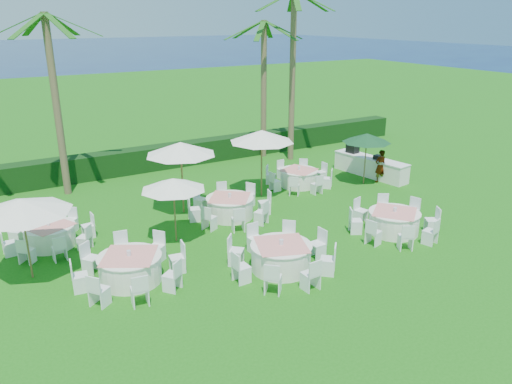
# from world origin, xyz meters

# --- Properties ---
(ground) EXTENTS (120.00, 120.00, 0.00)m
(ground) POSITION_xyz_m (0.00, 0.00, 0.00)
(ground) COLOR #186110
(ground) RESTS_ON ground
(hedge) EXTENTS (34.00, 1.00, 1.20)m
(hedge) POSITION_xyz_m (0.00, 12.00, 0.60)
(hedge) COLOR black
(hedge) RESTS_ON ground
(banquet_table_a) EXTENTS (3.38, 3.38, 1.01)m
(banquet_table_a) POSITION_xyz_m (-3.67, 1.10, 0.44)
(banquet_table_a) COLOR white
(banquet_table_a) RESTS_ON ground
(banquet_table_b) EXTENTS (3.41, 3.41, 1.02)m
(banquet_table_b) POSITION_xyz_m (0.67, -0.59, 0.45)
(banquet_table_b) COLOR white
(banquet_table_b) RESTS_ON ground
(banquet_table_c) EXTENTS (3.28, 3.28, 0.99)m
(banquet_table_c) POSITION_xyz_m (5.82, -0.34, 0.44)
(banquet_table_c) COLOR white
(banquet_table_c) RESTS_ON ground
(banquet_table_d) EXTENTS (3.05, 3.05, 0.93)m
(banquet_table_d) POSITION_xyz_m (-5.33, 4.94, 0.40)
(banquet_table_d) COLOR white
(banquet_table_d) RESTS_ON ground
(banquet_table_e) EXTENTS (3.31, 3.31, 1.00)m
(banquet_table_e) POSITION_xyz_m (1.31, 4.09, 0.44)
(banquet_table_e) COLOR white
(banquet_table_e) RESTS_ON ground
(banquet_table_f) EXTENTS (3.12, 3.12, 0.95)m
(banquet_table_f) POSITION_xyz_m (5.93, 5.88, 0.41)
(banquet_table_f) COLOR white
(banquet_table_f) RESTS_ON ground
(umbrella_a) EXTENTS (2.90, 2.90, 2.57)m
(umbrella_a) POSITION_xyz_m (-6.22, 2.85, 2.35)
(umbrella_a) COLOR brown
(umbrella_a) RESTS_ON ground
(umbrella_b) EXTENTS (2.28, 2.28, 2.35)m
(umbrella_b) POSITION_xyz_m (-1.40, 3.08, 2.14)
(umbrella_b) COLOR brown
(umbrella_b) RESTS_ON ground
(umbrella_c) EXTENTS (2.81, 2.81, 2.95)m
(umbrella_c) POSITION_xyz_m (-0.09, 5.49, 2.69)
(umbrella_c) COLOR brown
(umbrella_c) RESTS_ON ground
(umbrella_d) EXTENTS (2.82, 2.82, 2.99)m
(umbrella_d) POSITION_xyz_m (3.69, 5.58, 2.72)
(umbrella_d) COLOR brown
(umbrella_d) RESTS_ON ground
(umbrella_green) EXTENTS (2.28, 2.28, 2.45)m
(umbrella_green) POSITION_xyz_m (8.80, 4.56, 2.24)
(umbrella_green) COLOR brown
(umbrella_green) RESTS_ON ground
(buffet_table) EXTENTS (1.47, 4.18, 1.46)m
(buffet_table) POSITION_xyz_m (9.92, 5.37, 0.51)
(buffet_table) COLOR white
(buffet_table) RESTS_ON ground
(staff_person) EXTENTS (0.63, 0.46, 1.61)m
(staff_person) POSITION_xyz_m (9.59, 4.33, 0.80)
(staff_person) COLOR gray
(staff_person) RESTS_ON ground
(palm_b) EXTENTS (4.33, 4.31, 7.78)m
(palm_b) POSITION_xyz_m (-3.71, 10.33, 4.33)
(palm_b) COLOR brown
(palm_b) RESTS_ON ground
(palm_d) EXTENTS (4.36, 4.26, 7.41)m
(palm_d) POSITION_xyz_m (7.28, 11.30, 4.14)
(palm_d) COLOR brown
(palm_d) RESTS_ON ground
(palm_e) EXTENTS (4.40, 4.00, 8.81)m
(palm_e) POSITION_xyz_m (8.24, 9.94, 4.86)
(palm_e) COLOR brown
(palm_e) RESTS_ON ground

